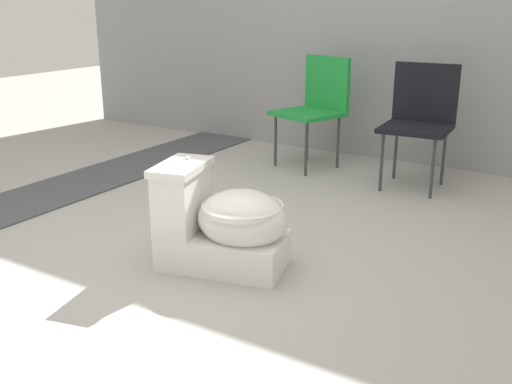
{
  "coord_description": "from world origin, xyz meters",
  "views": [
    {
      "loc": [
        1.8,
        -2.13,
        1.26
      ],
      "look_at": [
        0.24,
        0.37,
        0.3
      ],
      "focal_mm": 42.0,
      "sensor_mm": 36.0,
      "label": 1
    }
  ],
  "objects": [
    {
      "name": "folding_chair_middle",
      "position": [
        0.61,
        1.91,
        0.51
      ],
      "size": [
        0.47,
        0.47,
        0.83
      ],
      "rotation": [
        0.0,
        0.0,
        -1.51
      ],
      "color": "black",
      "rests_on": "ground"
    },
    {
      "name": "ground_plane",
      "position": [
        0.0,
        0.0,
        0.0
      ],
      "size": [
        14.0,
        14.0,
        0.0
      ],
      "primitive_type": "plane",
      "color": "#A8A59E"
    },
    {
      "name": "gravel_strip",
      "position": [
        -1.4,
        0.5,
        0.01
      ],
      "size": [
        0.56,
        8.0,
        0.01
      ],
      "primitive_type": "cube",
      "color": "#4C4C51",
      "rests_on": "ground"
    },
    {
      "name": "toilet",
      "position": [
        0.24,
        0.08,
        0.22
      ],
      "size": [
        0.7,
        0.51,
        0.52
      ],
      "rotation": [
        0.0,
        0.0,
        0.24
      ],
      "color": "white",
      "rests_on": "ground"
    },
    {
      "name": "folding_chair_left",
      "position": [
        -0.22,
        1.99,
        0.51
      ],
      "size": [
        0.56,
        0.56,
        0.83
      ],
      "rotation": [
        0.0,
        0.0,
        -1.9
      ],
      "color": "#1E8C38",
      "rests_on": "ground"
    }
  ]
}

